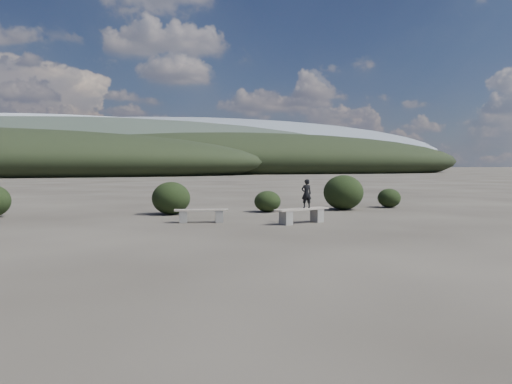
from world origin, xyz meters
name	(u,v)px	position (x,y,z in m)	size (l,w,h in m)	color
ground	(329,246)	(0.00, 0.00, 0.00)	(1200.00, 1200.00, 0.00)	#312D26
bench_left	(201,215)	(-1.77, 5.67, 0.27)	(1.80, 0.73, 0.44)	gray
bench_right	(302,214)	(1.27, 4.41, 0.30)	(2.01, 0.95, 0.49)	gray
seated_person	(306,194)	(1.46, 4.47, 0.97)	(0.34, 0.23, 0.94)	black
shrub_b	(171,198)	(-2.27, 8.78, 0.63)	(1.47, 1.47, 1.26)	black
shrub_c	(268,201)	(1.59, 8.54, 0.43)	(1.08, 1.08, 0.86)	black
shrub_d	(343,192)	(5.02, 8.52, 0.74)	(1.69, 1.69, 1.48)	black
shrub_e	(389,198)	(7.52, 8.84, 0.43)	(1.02, 1.02, 0.85)	black
mountain_ridges	(84,152)	(-7.48, 339.06, 10.84)	(500.00, 400.00, 56.00)	black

